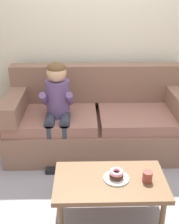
{
  "coord_description": "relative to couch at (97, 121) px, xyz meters",
  "views": [
    {
      "loc": [
        -0.27,
        -2.21,
        1.84
      ],
      "look_at": [
        -0.2,
        0.45,
        0.65
      ],
      "focal_mm": 45.89,
      "sensor_mm": 36.0,
      "label": 1
    }
  ],
  "objects": [
    {
      "name": "plate",
      "position": [
        0.09,
        -1.15,
        0.05
      ],
      "size": [
        0.21,
        0.21,
        0.01
      ],
      "primitive_type": "cylinder",
      "color": "white",
      "rests_on": "coffee_table"
    },
    {
      "name": "couch",
      "position": [
        0.0,
        0.0,
        0.0
      ],
      "size": [
        2.07,
        0.9,
        0.96
      ],
      "color": "#846051",
      "rests_on": "ground"
    },
    {
      "name": "donut",
      "position": [
        0.09,
        -1.15,
        0.07
      ],
      "size": [
        0.15,
        0.15,
        0.04
      ],
      "primitive_type": "torus",
      "rotation": [
        0.0,
        0.0,
        1.85
      ],
      "color": "#422619",
      "rests_on": "plate"
    },
    {
      "name": "mug",
      "position": [
        0.34,
        -1.19,
        0.09
      ],
      "size": [
        0.08,
        0.08,
        0.09
      ],
      "primitive_type": "cylinder",
      "color": "#993D38",
      "rests_on": "coffee_table"
    },
    {
      "name": "wall_back",
      "position": [
        0.09,
        0.55,
        1.05
      ],
      "size": [
        8.0,
        0.1,
        2.8
      ],
      "primitive_type": "cube",
      "color": "silver",
      "rests_on": "ground"
    },
    {
      "name": "area_rug",
      "position": [
        0.09,
        -1.1,
        -0.34
      ],
      "size": [
        2.59,
        1.88,
        0.01
      ],
      "primitive_type": "cube",
      "color": "#9993A3",
      "rests_on": "ground"
    },
    {
      "name": "donut_second",
      "position": [
        0.09,
        -1.15,
        0.11
      ],
      "size": [
        0.13,
        0.13,
        0.04
      ],
      "primitive_type": "torus",
      "rotation": [
        0.0,
        0.0,
        1.49
      ],
      "color": "pink",
      "rests_on": "donut"
    },
    {
      "name": "coffee_table",
      "position": [
        0.04,
        -1.16,
        -0.0
      ],
      "size": [
        0.92,
        0.53,
        0.39
      ],
      "color": "brown",
      "rests_on": "ground"
    },
    {
      "name": "ground",
      "position": [
        0.09,
        -0.85,
        -0.35
      ],
      "size": [
        10.0,
        10.0,
        0.0
      ],
      "primitive_type": "plane",
      "color": "brown"
    },
    {
      "name": "person_child",
      "position": [
        -0.44,
        -0.21,
        0.33
      ],
      "size": [
        0.34,
        0.58,
        1.1
      ],
      "color": "#664C84",
      "rests_on": "ground"
    }
  ]
}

